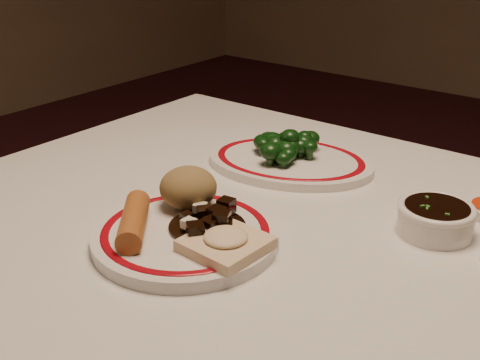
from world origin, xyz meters
name	(u,v)px	position (x,y,z in m)	size (l,w,h in m)	color
dining_table	(302,295)	(0.00, 0.00, 0.66)	(1.20, 0.90, 0.75)	white
main_plate	(186,235)	(-0.12, -0.11, 0.76)	(0.31, 0.31, 0.02)	white
rice_mound	(188,188)	(-0.17, -0.05, 0.80)	(0.08, 0.08, 0.06)	olive
spring_roll	(134,221)	(-0.17, -0.15, 0.78)	(0.03, 0.03, 0.12)	#B0642B
fried_wonton	(226,242)	(-0.05, -0.11, 0.78)	(0.10, 0.10, 0.03)	beige
stirfry_heap	(210,222)	(-0.10, -0.08, 0.78)	(0.11, 0.11, 0.03)	black
broccoli_plate	(290,161)	(-0.16, 0.20, 0.76)	(0.34, 0.32, 0.02)	white
broccoli_pile	(286,145)	(-0.17, 0.20, 0.79)	(0.12, 0.14, 0.05)	#23471C
soy_bowl	(435,220)	(0.13, 0.13, 0.77)	(0.10, 0.10, 0.04)	white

